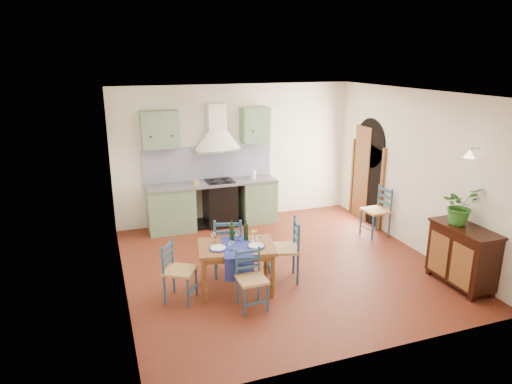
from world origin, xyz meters
TOP-DOWN VIEW (x-y plane):
  - floor at (0.00, 0.00)m, footprint 5.00×5.00m
  - back_wall at (-0.47, 2.29)m, footprint 5.00×0.96m
  - right_wall at (2.50, 0.28)m, footprint 0.26×5.00m
  - left_wall at (-2.50, 0.00)m, footprint 0.04×5.00m
  - ceiling at (0.00, 0.00)m, footprint 5.00×5.00m
  - dining_table at (-0.93, -0.52)m, footprint 1.21×0.95m
  - chair_near at (-0.90, -1.08)m, footprint 0.39×0.39m
  - chair_far at (-0.92, -0.03)m, footprint 0.56×0.56m
  - chair_left at (-1.80, -0.54)m, footprint 0.55×0.55m
  - chair_right at (-0.14, -0.47)m, footprint 0.56×0.56m
  - chair_spare at (2.23, 0.63)m, footprint 0.47×0.47m
  - sideboard at (2.26, -1.52)m, footprint 0.50×1.05m
  - potted_plant at (2.25, -1.36)m, footprint 0.58×0.52m

SIDE VIEW (x-z plane):
  - floor at x=0.00m, z-range 0.00..0.00m
  - chair_near at x=-0.90m, z-range 0.01..0.84m
  - chair_left at x=-1.80m, z-range 0.01..0.87m
  - chair_spare at x=2.23m, z-range 0.02..0.97m
  - chair_far at x=-0.92m, z-range 0.02..0.98m
  - chair_right at x=-0.14m, z-range 0.02..0.99m
  - sideboard at x=2.26m, z-range 0.04..0.98m
  - dining_table at x=-0.93m, z-range 0.11..1.12m
  - back_wall at x=-0.47m, z-range -0.35..2.45m
  - potted_plant at x=2.25m, z-range 0.94..1.50m
  - right_wall at x=2.50m, z-range -0.06..2.74m
  - left_wall at x=-2.50m, z-range 0.00..2.80m
  - ceiling at x=0.00m, z-range 2.80..2.81m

